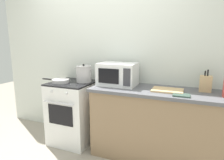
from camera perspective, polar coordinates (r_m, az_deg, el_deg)
The scene contains 10 objects.
back_wall at distance 2.85m, azimuth 3.10°, elevation 6.28°, with size 4.40×0.10×2.50m, color silver.
lower_cabinet_right at distance 2.59m, azimuth 13.25°, elevation -13.21°, with size 1.64×0.56×0.88m, color #8C7051.
countertop_right at distance 2.43m, azimuth 13.75°, elevation -3.30°, with size 1.70×0.60×0.04m, color #59595E.
stove at distance 2.99m, azimuth -11.51°, elevation -9.28°, with size 0.60×0.64×0.92m.
stock_pot at distance 2.83m, azimuth -8.37°, elevation 1.82°, with size 0.31×0.23×0.26m.
frying_pan at distance 2.86m, azimuth -15.12°, elevation -0.26°, with size 0.45×0.25×0.05m.
microwave at distance 2.59m, azimuth 1.73°, elevation 1.75°, with size 0.50×0.37×0.30m.
cutting_board at distance 2.40m, azimuth 16.17°, elevation -2.93°, with size 0.36×0.26×0.02m, color tan.
knife_block at distance 2.51m, azimuth 26.04°, elevation -0.97°, with size 0.13×0.10×0.26m.
oven_mitt at distance 2.23m, azimuth 19.95°, elevation -4.26°, with size 0.18×0.14×0.02m, color #384C42.
Camera 1 is at (1.23, -1.71, 1.50)m, focal length 30.76 mm.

